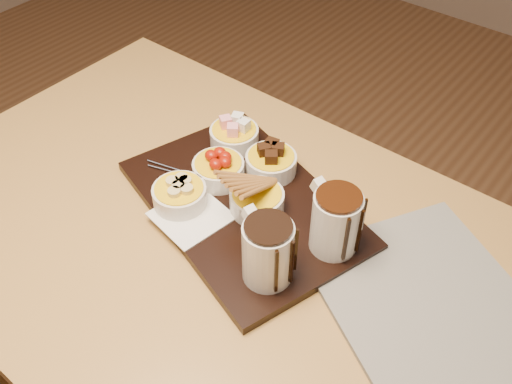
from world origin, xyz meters
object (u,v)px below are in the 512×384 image
Objects in this scene: bowl_strawberries at (219,171)px; dining_table at (211,262)px; pitcher_dark_chocolate at (268,252)px; pitcher_milk_chocolate at (336,223)px; newspaper at (433,309)px; serving_board at (244,204)px.

dining_table is at bearing -58.33° from bowl_strawberries.
dining_table is at bearing -172.27° from pitcher_dark_chocolate.
pitcher_milk_chocolate is at bearing 24.81° from dining_table.
dining_table is 0.42m from newspaper.
serving_board is (0.02, 0.08, 0.11)m from dining_table.
pitcher_milk_chocolate is at bearing 85.60° from pitcher_dark_chocolate.
bowl_strawberries reaches higher than serving_board.
pitcher_milk_chocolate is (0.20, 0.09, 0.17)m from dining_table.
pitcher_milk_chocolate is at bearing 21.80° from serving_board.
pitcher_milk_chocolate is at bearing -150.81° from newspaper.
pitcher_dark_chocolate is 0.13m from pitcher_milk_chocolate.
serving_board is at bearing -13.77° from bowl_strawberries.
bowl_strawberries reaches higher than dining_table.
pitcher_dark_chocolate is at bearing -30.00° from bowl_strawberries.
pitcher_milk_chocolate is (0.05, 0.12, 0.00)m from pitcher_dark_chocolate.
pitcher_milk_chocolate is at bearing -0.96° from bowl_strawberries.
pitcher_dark_chocolate is (0.22, -0.13, 0.04)m from bowl_strawberries.
newspaper is (0.19, -0.00, -0.07)m from pitcher_milk_chocolate.
pitcher_milk_chocolate is 0.29× the size of newspaper.
pitcher_dark_chocolate reaches higher than dining_table.
pitcher_dark_chocolate reaches higher than serving_board.
pitcher_dark_chocolate reaches higher than bowl_strawberries.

